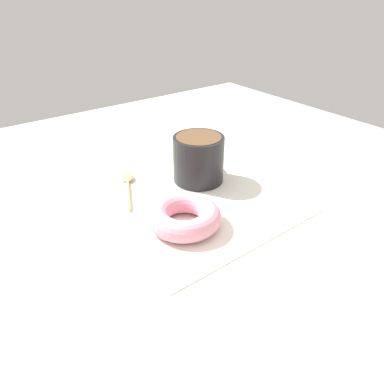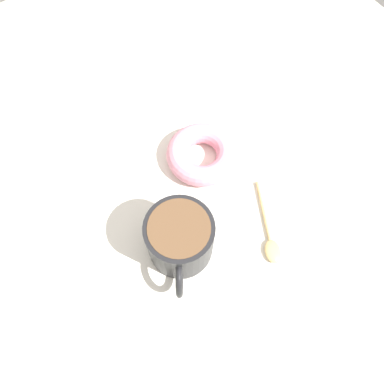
# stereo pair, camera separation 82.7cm
# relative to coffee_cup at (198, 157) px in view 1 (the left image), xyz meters

# --- Properties ---
(ground_plane) EXTENTS (1.20, 1.20, 0.02)m
(ground_plane) POSITION_rel_coffee_cup_xyz_m (0.07, -0.04, -0.06)
(ground_plane) COLOR beige
(napkin) EXTENTS (0.32, 0.32, 0.00)m
(napkin) POSITION_rel_coffee_cup_xyz_m (0.06, -0.06, -0.05)
(napkin) COLOR white
(napkin) RESTS_ON ground_plane
(coffee_cup) EXTENTS (0.12, 0.10, 0.09)m
(coffee_cup) POSITION_rel_coffee_cup_xyz_m (0.00, 0.00, 0.00)
(coffee_cup) COLOR black
(coffee_cup) RESTS_ON napkin
(donut) EXTENTS (0.12, 0.12, 0.03)m
(donut) POSITION_rel_coffee_cup_xyz_m (0.11, -0.11, -0.03)
(donut) COLOR pink
(donut) RESTS_ON napkin
(spoon) EXTENTS (0.13, 0.07, 0.01)m
(spoon) POSITION_rel_coffee_cup_xyz_m (-0.06, -0.12, -0.04)
(spoon) COLOR #D8B772
(spoon) RESTS_ON napkin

